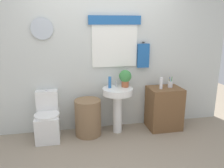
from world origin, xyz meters
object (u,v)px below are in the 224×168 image
Objects in this scene: soap_bottle at (110,82)px; laundry_hamper at (88,117)px; potted_plant at (125,77)px; toothbrush_cup at (170,84)px; lotion_bottle at (161,83)px; wooden_cabinet at (164,108)px; pedestal_sink at (118,100)px; toilet at (48,120)px.

laundry_hamper is at bearing -172.33° from soap_bottle.
potted_plant is 0.80m from toothbrush_cup.
soap_bottle is 0.85m from lotion_bottle.
lotion_bottle is (0.59, -0.10, -0.10)m from potted_plant.
laundry_hamper is at bearing -179.18° from toothbrush_cup.
wooden_cabinet is at bearing -3.03° from soap_bottle.
pedestal_sink is 1.05× the size of wooden_cabinet.
wooden_cabinet is 3.66× the size of lotion_bottle.
soap_bottle is 0.94× the size of lotion_bottle.
laundry_hamper is at bearing 180.00° from wooden_cabinet.
pedestal_sink is at bearing -178.75° from toothbrush_cup.
potted_plant is (0.14, 0.06, 0.36)m from pedestal_sink.
soap_bottle is 1.04m from toothbrush_cup.
lotion_bottle is at bearing -1.88° from laundry_hamper.
lotion_bottle is (0.73, -0.04, 0.26)m from pedestal_sink.
potted_plant is (0.26, 0.01, 0.07)m from soap_bottle.
toilet is at bearing 179.02° from wooden_cabinet.
toilet is at bearing 178.31° from pedestal_sink.
wooden_cabinet is 1.07m from soap_bottle.
toilet is 2.10m from toothbrush_cup.
soap_bottle reaches higher than pedestal_sink.
lotion_bottle is (1.85, -0.07, 0.53)m from toilet.
laundry_hamper is 0.89m from potted_plant.
wooden_cabinet is 3.90× the size of soap_bottle.
laundry_hamper is 1.33m from lotion_bottle.
potted_plant reaches higher than lotion_bottle.
laundry_hamper is 0.82× the size of wooden_cabinet.
laundry_hamper is at bearing 178.12° from lotion_bottle.
toilet is 4.10× the size of soap_bottle.
potted_plant is at bearing 170.36° from lotion_bottle.
pedestal_sink is at bearing 176.86° from lotion_bottle.
laundry_hamper is 3.01× the size of lotion_bottle.
laundry_hamper is at bearing -174.57° from potted_plant.
toothbrush_cup is at bearing -2.92° from potted_plant.
wooden_cabinet is 0.47m from lotion_bottle.
potted_plant is 1.43× the size of lotion_bottle.
toilet is at bearing 177.74° from lotion_bottle.
toothbrush_cup is (0.78, -0.04, -0.15)m from potted_plant.
toothbrush_cup is (0.10, 0.02, 0.42)m from wooden_cabinet.
pedestal_sink reaches higher than wooden_cabinet.
soap_bottle is at bearing 173.95° from lotion_bottle.
toothbrush_cup is (2.05, -0.01, 0.49)m from toilet.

